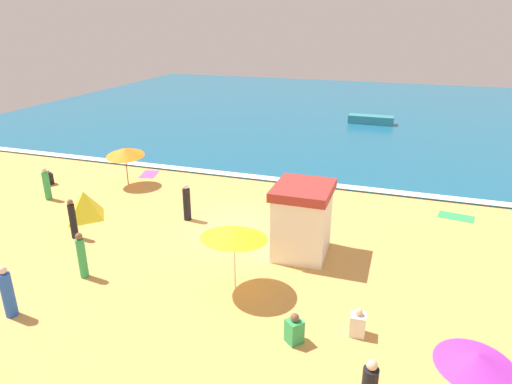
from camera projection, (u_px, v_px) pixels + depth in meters
ground_plane at (234, 225)px, 20.64m from camera, size 60.00×60.00×0.00m
ocean_water at (335, 110)px, 45.37m from camera, size 60.00×44.00×0.10m
wave_breaker_foam at (274, 179)px, 26.17m from camera, size 57.00×0.70×0.01m
lifeguard_cabana at (302, 219)px, 17.71m from camera, size 2.16×2.49×2.86m
beach_umbrella_1 at (234, 234)px, 15.11m from camera, size 2.72×2.74×2.36m
beach_umbrella_3 at (477, 360)px, 9.73m from camera, size 2.46×2.46×2.20m
beach_umbrella_4 at (125, 152)px, 24.86m from camera, size 2.58×2.60×2.25m
beach_tent at (85, 205)px, 21.15m from camera, size 1.55×1.77×1.31m
beachgoer_0 at (294, 330)px, 13.11m from camera, size 0.61×0.61×0.97m
beachgoer_1 at (187, 203)px, 20.89m from camera, size 0.49×0.49×1.75m
beachgoer_2 at (47, 185)px, 23.24m from camera, size 0.46×0.46×1.71m
beachgoer_3 at (8, 293)px, 14.14m from camera, size 0.52×0.52×1.76m
beachgoer_4 at (73, 219)px, 19.17m from camera, size 0.41×0.41×1.76m
beachgoer_5 at (49, 178)px, 25.52m from camera, size 0.59×0.59×0.83m
beachgoer_6 at (82, 256)px, 16.25m from camera, size 0.43×0.43×1.76m
beachgoer_8 at (358, 324)px, 13.43m from camera, size 0.47×0.47×0.90m
beach_towel_0 at (456, 217)px, 21.46m from camera, size 1.70×1.11×0.01m
beach_towel_1 at (149, 174)px, 27.22m from camera, size 1.18×1.55×0.01m
small_boat_0 at (371, 120)px, 39.44m from camera, size 3.81×1.22×0.70m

